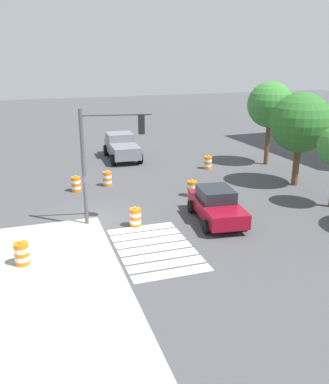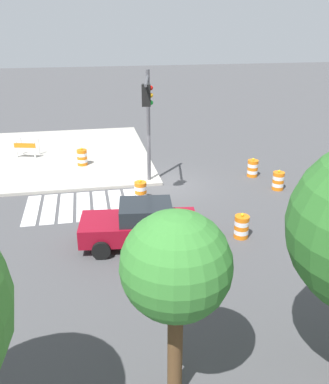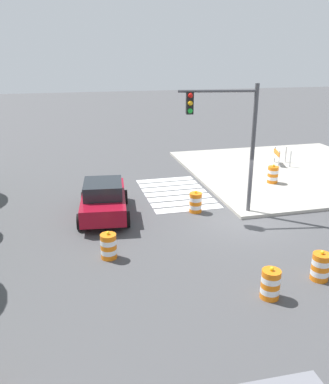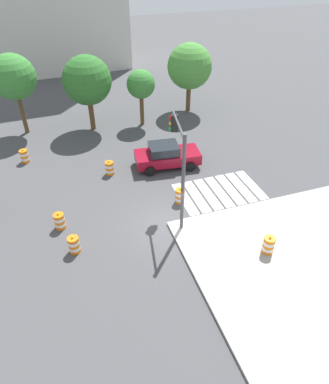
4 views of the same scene
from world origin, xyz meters
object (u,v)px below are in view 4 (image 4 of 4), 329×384
(traffic_barrel_crosswalk_end, at_px, (60,221))
(traffic_barrel_on_sidewalk, at_px, (268,245))
(traffic_barrel_near_corner, at_px, (74,245))
(traffic_light_pole, at_px, (179,155))
(traffic_barrel_median_near, at_px, (24,156))
(street_tree_streetside_mid, at_px, (87,81))
(street_tree_corner_lot, at_px, (190,67))
(street_tree_streetside_near, at_px, (141,85))
(traffic_barrel_median_far, at_px, (180,196))
(street_tree_streetside_far, at_px, (13,77))
(sports_car, at_px, (167,155))
(traffic_barrel_far_curb, at_px, (110,168))

(traffic_barrel_crosswalk_end, bearing_deg, traffic_barrel_on_sidewalk, -28.77)
(traffic_barrel_near_corner, height_order, traffic_light_pole, traffic_light_pole)
(traffic_barrel_crosswalk_end, relative_size, traffic_barrel_median_near, 1.00)
(street_tree_streetside_mid, bearing_deg, street_tree_corner_lot, 6.31)
(street_tree_streetside_near, bearing_deg, traffic_barrel_near_corner, -118.76)
(traffic_light_pole, height_order, street_tree_corner_lot, street_tree_corner_lot)
(traffic_barrel_median_far, relative_size, street_tree_corner_lot, 0.18)
(street_tree_streetside_mid, xyz_separation_m, street_tree_corner_lot, (8.64, 0.96, -0.06))
(traffic_barrel_near_corner, xyz_separation_m, traffic_barrel_median_near, (-2.24, 9.67, 0.00))
(traffic_barrel_crosswalk_end, relative_size, street_tree_corner_lot, 0.18)
(traffic_barrel_median_far, relative_size, traffic_barrel_on_sidewalk, 1.00)
(street_tree_streetside_far, bearing_deg, sports_car, -42.77)
(traffic_barrel_median_far, xyz_separation_m, traffic_barrel_far_curb, (-3.31, 4.27, 0.00))
(traffic_barrel_median_near, distance_m, traffic_barrel_far_curb, 6.25)
(traffic_barrel_near_corner, height_order, street_tree_streetside_mid, street_tree_streetside_mid)
(sports_car, height_order, street_tree_streetside_near, street_tree_streetside_near)
(traffic_barrel_far_curb, distance_m, traffic_barrel_on_sidewalk, 11.18)
(traffic_barrel_median_near, bearing_deg, street_tree_streetside_mid, 34.48)
(traffic_light_pole, xyz_separation_m, street_tree_streetside_mid, (-2.72, 12.36, 0.03))
(traffic_barrel_far_curb, height_order, street_tree_streetside_near, street_tree_streetside_near)
(traffic_barrel_crosswalk_end, height_order, street_tree_streetside_far, street_tree_streetside_far)
(traffic_barrel_near_corner, bearing_deg, traffic_barrel_crosswalk_end, 104.43)
(traffic_light_pole, bearing_deg, traffic_barrel_on_sidewalk, -52.44)
(traffic_barrel_near_corner, xyz_separation_m, traffic_barrel_crosswalk_end, (-0.52, 2.01, 0.00))
(sports_car, bearing_deg, traffic_barrel_near_corner, -138.56)
(street_tree_streetside_near, distance_m, street_tree_corner_lot, 4.85)
(street_tree_streetside_mid, relative_size, street_tree_streetside_far, 0.95)
(traffic_barrel_median_far, distance_m, traffic_light_pole, 3.67)
(traffic_barrel_near_corner, relative_size, traffic_barrel_median_near, 1.00)
(traffic_barrel_median_near, relative_size, street_tree_streetside_near, 0.23)
(traffic_barrel_median_near, xyz_separation_m, street_tree_streetside_far, (0.17, 4.67, 3.94))
(traffic_barrel_median_near, bearing_deg, traffic_barrel_on_sidewalk, -48.98)
(traffic_barrel_crosswalk_end, xyz_separation_m, street_tree_streetside_mid, (3.57, 11.29, 3.48))
(street_tree_streetside_far, bearing_deg, traffic_barrel_crosswalk_end, -82.82)
(traffic_barrel_crosswalk_end, bearing_deg, traffic_barrel_near_corner, -75.57)
(sports_car, height_order, traffic_barrel_near_corner, sports_car)
(traffic_barrel_crosswalk_end, relative_size, traffic_light_pole, 0.19)
(traffic_barrel_far_curb, bearing_deg, traffic_barrel_median_near, 147.45)
(traffic_barrel_near_corner, relative_size, traffic_barrel_median_far, 1.00)
(sports_car, distance_m, street_tree_corner_lot, 9.98)
(traffic_barrel_far_curb, height_order, traffic_light_pole, traffic_light_pole)
(traffic_barrel_near_corner, distance_m, street_tree_streetside_far, 15.02)
(traffic_barrel_crosswalk_end, distance_m, traffic_light_pole, 7.25)
(traffic_barrel_crosswalk_end, distance_m, street_tree_corner_lot, 17.63)
(sports_car, distance_m, traffic_barrel_near_corner, 9.18)
(sports_car, bearing_deg, traffic_barrel_on_sidewalk, -77.44)
(street_tree_corner_lot, bearing_deg, traffic_barrel_crosswalk_end, -134.90)
(sports_car, bearing_deg, street_tree_streetside_mid, 117.88)
(traffic_barrel_on_sidewalk, xyz_separation_m, traffic_light_pole, (-3.17, 4.12, 3.31))
(sports_car, bearing_deg, street_tree_streetside_near, 88.35)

